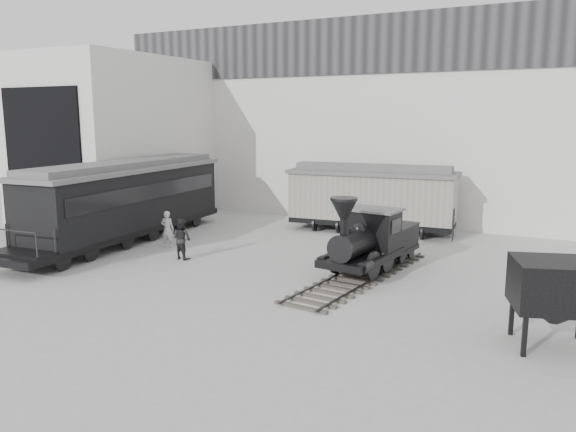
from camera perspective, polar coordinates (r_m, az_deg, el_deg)
The scene contains 9 objects.
ground at distance 18.63m, azimuth -2.97°, elevation -8.04°, with size 90.00×90.00×0.00m, color #9E9E9B.
north_wall at distance 31.59m, azimuth 10.76°, elevation 9.49°, with size 34.00×2.51×11.00m.
west_pavilion at distance 34.45m, azimuth -15.96°, elevation 7.56°, with size 7.00×12.11×9.00m.
locomotive at distance 21.04m, azimuth 8.22°, elevation -2.85°, with size 2.86×8.73×3.03m.
boxcar at distance 28.55m, azimuth 8.50°, elevation 1.95°, with size 8.59×3.33×3.44m.
passenger_coach at distance 27.19m, azimuth -16.01°, elevation 1.53°, with size 3.63×13.19×3.49m.
visitor_a at distance 25.64m, azimuth -12.15°, elevation -1.31°, with size 0.60×0.39×1.65m, color silver.
visitor_b at distance 23.42m, azimuth -10.72°, elevation -2.28°, with size 0.82×0.64×1.69m, color black.
coal_hopper at distance 15.67m, azimuth 25.59°, elevation -6.93°, with size 2.49×2.24×2.27m.
Camera 1 is at (8.84, -15.34, 5.80)m, focal length 35.00 mm.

